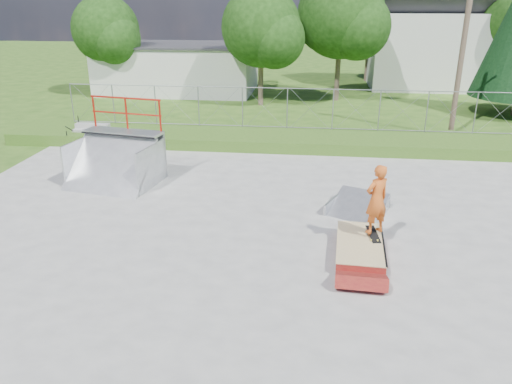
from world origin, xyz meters
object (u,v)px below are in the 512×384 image
at_px(grind_box, 360,248).
at_px(skater, 376,202).
at_px(quarter_pipe, 111,145).
at_px(flat_bank_ramp, 357,206).

height_order(grind_box, skater, skater).
bearing_deg(quarter_pipe, grind_box, -17.23).
height_order(quarter_pipe, flat_bank_ramp, quarter_pipe).
xyz_separation_m(grind_box, skater, (0.34, 0.35, 1.11)).
distance_m(quarter_pipe, flat_bank_ramp, 8.26).
bearing_deg(quarter_pipe, skater, -14.26).
relative_size(grind_box, skater, 1.36).
height_order(grind_box, flat_bank_ramp, flat_bank_ramp).
bearing_deg(skater, flat_bank_ramp, -117.87).
relative_size(grind_box, flat_bank_ramp, 1.52).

